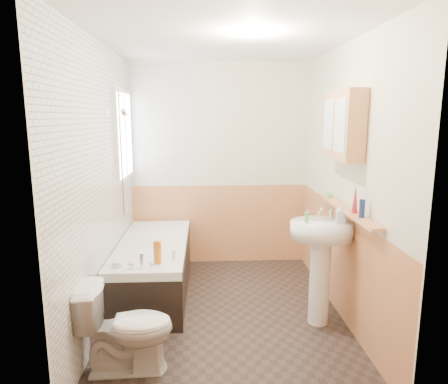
{
  "coord_description": "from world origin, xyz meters",
  "views": [
    {
      "loc": [
        -0.18,
        -3.54,
        1.85
      ],
      "look_at": [
        0.0,
        0.15,
        1.15
      ],
      "focal_mm": 32.0,
      "sensor_mm": 36.0,
      "label": 1
    }
  ],
  "objects": [
    {
      "name": "wall_back",
      "position": [
        0.0,
        1.41,
        1.25
      ],
      "size": [
        2.2,
        0.02,
        2.5
      ],
      "primitive_type": "cube",
      "color": "beige",
      "rests_on": "ground"
    },
    {
      "name": "ceiling",
      "position": [
        0.0,
        0.0,
        2.5
      ],
      "size": [
        2.8,
        2.8,
        0.0
      ],
      "primitive_type": "plane",
      "rotation": [
        3.14,
        0.0,
        0.0
      ],
      "color": "white",
      "rests_on": "ground"
    },
    {
      "name": "green_bottle",
      "position": [
        1.04,
        -0.43,
        1.2
      ],
      "size": [
        0.06,
        0.06,
        0.24
      ],
      "primitive_type": "cone",
      "rotation": [
        0.0,
        0.0,
        0.16
      ],
      "color": "maroon",
      "rests_on": "pine_shelf"
    },
    {
      "name": "soap_bottle",
      "position": [
        0.98,
        -0.26,
        0.99
      ],
      "size": [
        0.11,
        0.18,
        0.08
      ],
      "primitive_type": "imported",
      "rotation": [
        0.0,
        0.0,
        -0.21
      ],
      "color": "silver",
      "rests_on": "sink"
    },
    {
      "name": "tile_cladding_left",
      "position": [
        -1.09,
        0.0,
        1.25
      ],
      "size": [
        0.01,
        2.8,
        2.5
      ],
      "primitive_type": "cube",
      "color": "white",
      "rests_on": "wall_left"
    },
    {
      "name": "wall_left",
      "position": [
        -1.11,
        0.0,
        1.25
      ],
      "size": [
        0.02,
        2.8,
        2.5
      ],
      "primitive_type": "cube",
      "color": "beige",
      "rests_on": "ground"
    },
    {
      "name": "shower_riser",
      "position": [
        -1.04,
        0.64,
        1.56
      ],
      "size": [
        0.11,
        0.09,
        1.31
      ],
      "color": "silver",
      "rests_on": "wall_left"
    },
    {
      "name": "cream_jar",
      "position": [
        -0.95,
        -0.21,
        0.59
      ],
      "size": [
        0.1,
        0.1,
        0.05
      ],
      "primitive_type": "cylinder",
      "rotation": [
        0.0,
        0.0,
        0.22
      ],
      "color": "silver",
      "rests_on": "bathtub"
    },
    {
      "name": "floor",
      "position": [
        0.0,
        0.0,
        0.0
      ],
      "size": [
        2.8,
        2.8,
        0.0
      ],
      "primitive_type": "plane",
      "color": "black",
      "rests_on": "ground"
    },
    {
      "name": "wainscot_right",
      "position": [
        1.09,
        0.0,
        0.5
      ],
      "size": [
        0.01,
        2.8,
        1.0
      ],
      "primitive_type": "cube",
      "color": "tan",
      "rests_on": "wall_right"
    },
    {
      "name": "bathtub",
      "position": [
        -0.73,
        0.5,
        0.29
      ],
      "size": [
        0.7,
        1.71,
        0.7
      ],
      "color": "black",
      "rests_on": "floor"
    },
    {
      "name": "pine_shelf",
      "position": [
        1.04,
        -0.23,
        1.06
      ],
      "size": [
        0.1,
        1.32,
        0.03
      ],
      "primitive_type": "cube",
      "color": "tan",
      "rests_on": "wall_right"
    },
    {
      "name": "toilet",
      "position": [
        -0.76,
        -0.83,
        0.33
      ],
      "size": [
        0.69,
        0.41,
        0.66
      ],
      "primitive_type": "imported",
      "rotation": [
        0.0,
        0.0,
        1.61
      ],
      "color": "white",
      "rests_on": "floor"
    },
    {
      "name": "tile_return_back",
      "position": [
        -0.73,
        1.39,
        1.75
      ],
      "size": [
        0.75,
        0.01,
        1.5
      ],
      "primitive_type": "cube",
      "color": "white",
      "rests_on": "wall_back"
    },
    {
      "name": "blue_gel",
      "position": [
        -0.61,
        -0.15,
        0.66
      ],
      "size": [
        0.07,
        0.05,
        0.21
      ],
      "primitive_type": "cube",
      "rotation": [
        0.0,
        0.0,
        -0.36
      ],
      "color": "orange",
      "rests_on": "bathtub"
    },
    {
      "name": "wall_right",
      "position": [
        1.11,
        0.0,
        1.25
      ],
      "size": [
        0.02,
        2.8,
        2.5
      ],
      "primitive_type": "cube",
      "color": "beige",
      "rests_on": "ground"
    },
    {
      "name": "foam_can",
      "position": [
        1.04,
        -0.58,
        1.15
      ],
      "size": [
        0.05,
        0.05,
        0.14
      ],
      "primitive_type": "cylinder",
      "rotation": [
        0.0,
        0.0,
        -0.25
      ],
      "color": "navy",
      "rests_on": "pine_shelf"
    },
    {
      "name": "wainscot_front",
      "position": [
        0.0,
        -1.39,
        0.5
      ],
      "size": [
        2.2,
        0.01,
        1.0
      ],
      "primitive_type": "cube",
      "color": "tan",
      "rests_on": "wall_front"
    },
    {
      "name": "wainscot_back",
      "position": [
        0.0,
        1.39,
        0.5
      ],
      "size": [
        2.2,
        0.01,
        1.0
      ],
      "primitive_type": "cube",
      "color": "tan",
      "rests_on": "wall_back"
    },
    {
      "name": "wall_front",
      "position": [
        0.0,
        -1.41,
        1.25
      ],
      "size": [
        2.2,
        0.02,
        2.5
      ],
      "primitive_type": "cube",
      "color": "beige",
      "rests_on": "ground"
    },
    {
      "name": "medicine_cabinet",
      "position": [
        1.01,
        -0.12,
        1.78
      ],
      "size": [
        0.16,
        0.65,
        0.59
      ],
      "color": "tan",
      "rests_on": "wall_right"
    },
    {
      "name": "clear_bottle",
      "position": [
        0.69,
        -0.26,
        0.99
      ],
      "size": [
        0.04,
        0.04,
        0.09
      ],
      "primitive_type": "cylinder",
      "rotation": [
        0.0,
        0.0,
        -0.1
      ],
      "color": "#59C647",
      "rests_on": "sink"
    },
    {
      "name": "window",
      "position": [
        -1.06,
        0.95,
        1.65
      ],
      "size": [
        0.03,
        0.79,
        0.99
      ],
      "color": "white",
      "rests_on": "wall_left"
    },
    {
      "name": "orange_bottle",
      "position": [
        -0.47,
        -0.06,
        0.6
      ],
      "size": [
        0.04,
        0.04,
        0.09
      ],
      "primitive_type": "cylinder",
      "rotation": [
        0.0,
        0.0,
        0.42
      ],
      "color": "silver",
      "rests_on": "bathtub"
    },
    {
      "name": "sink",
      "position": [
        0.84,
        -0.22,
        0.68
      ],
      "size": [
        0.55,
        0.45,
        1.07
      ],
      "rotation": [
        0.0,
        0.0,
        0.04
      ],
      "color": "white",
      "rests_on": "floor"
    },
    {
      "name": "black_jar",
      "position": [
        1.04,
        0.24,
        1.09
      ],
      "size": [
        0.06,
        0.06,
        0.04
      ],
      "primitive_type": "cylinder",
      "rotation": [
        0.0,
        0.0,
        0.01
      ],
      "color": "#59C647",
      "rests_on": "pine_shelf"
    }
  ]
}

